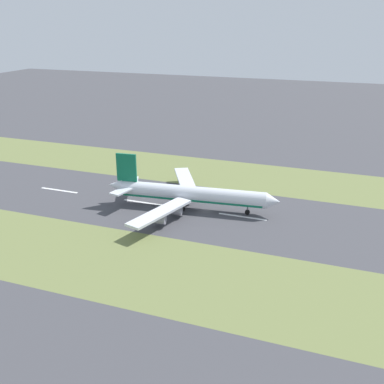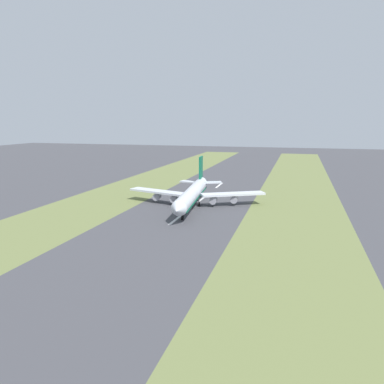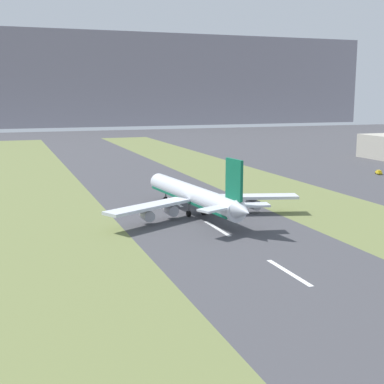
# 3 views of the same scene
# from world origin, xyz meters

# --- Properties ---
(ground_plane) EXTENTS (800.00, 800.00, 0.00)m
(ground_plane) POSITION_xyz_m (0.00, 0.00, 0.00)
(ground_plane) COLOR #424247
(grass_median_west) EXTENTS (40.00, 600.00, 0.01)m
(grass_median_west) POSITION_xyz_m (-45.00, 0.00, 0.00)
(grass_median_west) COLOR olive
(grass_median_west) RESTS_ON ground
(grass_median_east) EXTENTS (40.00, 600.00, 0.01)m
(grass_median_east) POSITION_xyz_m (45.00, 0.00, 0.00)
(grass_median_east) COLOR olive
(grass_median_east) RESTS_ON ground
(centreline_dash_near) EXTENTS (1.20, 18.00, 0.01)m
(centreline_dash_near) POSITION_xyz_m (0.00, -65.46, 0.01)
(centreline_dash_near) COLOR silver
(centreline_dash_near) RESTS_ON ground
(centreline_dash_mid) EXTENTS (1.20, 18.00, 0.01)m
(centreline_dash_mid) POSITION_xyz_m (0.00, -25.46, 0.01)
(centreline_dash_mid) COLOR silver
(centreline_dash_mid) RESTS_ON ground
(centreline_dash_far) EXTENTS (1.20, 18.00, 0.01)m
(centreline_dash_far) POSITION_xyz_m (0.00, 14.54, 0.01)
(centreline_dash_far) COLOR silver
(centreline_dash_far) RESTS_ON ground
(airplane_main_jet) EXTENTS (63.77, 67.20, 20.20)m
(airplane_main_jet) POSITION_xyz_m (-0.20, -7.36, 6.02)
(airplane_main_jet) COLOR silver
(airplane_main_jet) RESTS_ON ground
(apron_car) EXTENTS (3.03, 4.74, 2.03)m
(apron_car) POSITION_xyz_m (110.93, 44.72, 1.00)
(apron_car) COLOR gold
(apron_car) RESTS_ON ground
(mountain_ridge) EXTENTS (800.00, 120.00, 108.50)m
(mountain_ridge) POSITION_xyz_m (0.00, 520.00, 54.25)
(mountain_ridge) COLOR gray
(mountain_ridge) RESTS_ON ground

